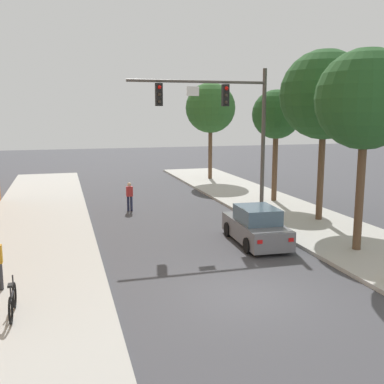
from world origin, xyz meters
TOP-DOWN VIEW (x-y plane):
  - ground_plane at (0.00, 0.00)m, footprint 120.00×120.00m
  - sidewalk_left at (-6.50, 0.00)m, footprint 5.00×60.00m
  - traffic_signal_mast at (2.62, 9.05)m, footprint 6.96×0.38m
  - car_lead_grey at (2.55, 5.09)m, footprint 1.99×4.31m
  - pedestrian_crossing_road at (-1.67, 13.02)m, footprint 0.36×0.22m
  - bicycle_leaning at (-6.68, 0.05)m, footprint 0.12×1.77m
  - street_tree_nearest at (5.86, 2.76)m, footprint 3.80×3.80m
  - street_tree_second at (7.20, 7.78)m, footprint 4.35×4.35m
  - street_tree_third at (7.24, 13.01)m, footprint 2.93×2.93m
  - street_tree_farthest at (6.44, 23.23)m, footprint 4.01×4.01m

SIDE VIEW (x-z plane):
  - ground_plane at x=0.00m, z-range 0.00..0.00m
  - sidewalk_left at x=-6.50m, z-range 0.00..0.15m
  - bicycle_leaning at x=-6.68m, z-range 0.05..1.03m
  - car_lead_grey at x=2.55m, z-range -0.08..1.52m
  - pedestrian_crossing_road at x=-1.67m, z-range 0.09..1.73m
  - street_tree_third at x=7.24m, z-range 1.99..8.71m
  - traffic_signal_mast at x=2.62m, z-range 1.61..9.11m
  - street_tree_farthest at x=6.44m, z-range 1.99..9.73m
  - street_tree_nearest at x=5.86m, z-range 2.09..9.84m
  - street_tree_second at x=7.20m, z-range 2.14..10.52m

